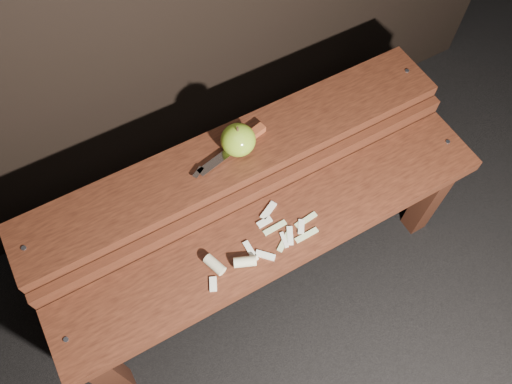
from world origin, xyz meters
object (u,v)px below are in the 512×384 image
bench_rear_tier (237,169)px  apple (238,140)px  bench_front_tier (278,244)px  knife (241,143)px

bench_rear_tier → apple: 0.13m
bench_front_tier → knife: 0.29m
bench_front_tier → apple: apple is taller
bench_rear_tier → apple: (0.01, 0.00, 0.13)m
bench_rear_tier → knife: size_ratio=5.12×
apple → bench_front_tier: bearing=-92.4°
bench_front_tier → bench_rear_tier: size_ratio=1.00×
bench_rear_tier → knife: bearing=29.5°
bench_front_tier → apple: (0.01, 0.23, 0.19)m
knife → bench_rear_tier: bearing=-150.5°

